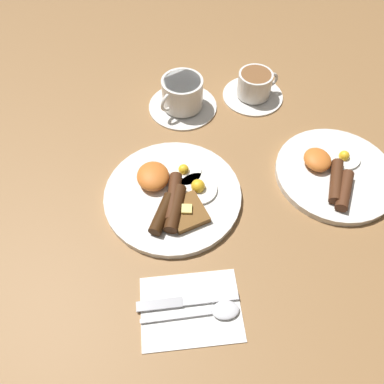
# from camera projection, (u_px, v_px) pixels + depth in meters

# --- Properties ---
(ground_plane) EXTENTS (3.00, 3.00, 0.00)m
(ground_plane) POSITION_uv_depth(u_px,v_px,m) (173.00, 197.00, 0.78)
(ground_plane) COLOR olive
(breakfast_plate_near) EXTENTS (0.28, 0.28, 0.05)m
(breakfast_plate_near) POSITION_uv_depth(u_px,v_px,m) (172.00, 194.00, 0.76)
(breakfast_plate_near) COLOR silver
(breakfast_plate_near) RESTS_ON ground_plane
(breakfast_plate_far) EXTENTS (0.25, 0.25, 0.04)m
(breakfast_plate_far) POSITION_uv_depth(u_px,v_px,m) (335.00, 174.00, 0.80)
(breakfast_plate_far) COLOR silver
(breakfast_plate_far) RESTS_ON ground_plane
(teacup_near) EXTENTS (0.17, 0.17, 0.08)m
(teacup_near) POSITION_uv_depth(u_px,v_px,m) (182.00, 96.00, 0.91)
(teacup_near) COLOR silver
(teacup_near) RESTS_ON ground_plane
(teacup_far) EXTENTS (0.15, 0.15, 0.07)m
(teacup_far) POSITION_uv_depth(u_px,v_px,m) (254.00, 87.00, 0.93)
(teacup_far) COLOR silver
(teacup_far) RESTS_ON ground_plane
(napkin) EXTENTS (0.14, 0.18, 0.01)m
(napkin) POSITION_uv_depth(u_px,v_px,m) (189.00, 309.00, 0.64)
(napkin) COLOR white
(napkin) RESTS_ON ground_plane
(knife) EXTENTS (0.02, 0.18, 0.01)m
(knife) POSITION_uv_depth(u_px,v_px,m) (182.00, 302.00, 0.64)
(knife) COLOR silver
(knife) RESTS_ON napkin
(spoon) EXTENTS (0.03, 0.17, 0.01)m
(spoon) POSITION_uv_depth(u_px,v_px,m) (215.00, 312.00, 0.63)
(spoon) COLOR silver
(spoon) RESTS_ON napkin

